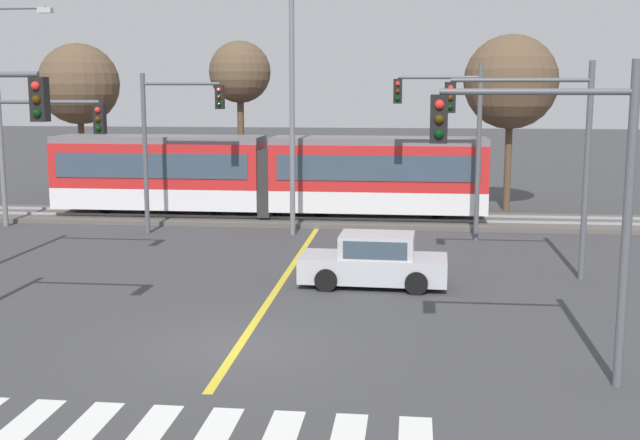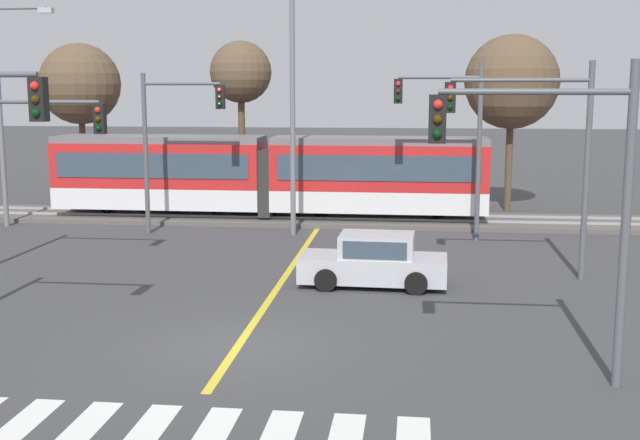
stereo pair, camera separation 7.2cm
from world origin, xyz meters
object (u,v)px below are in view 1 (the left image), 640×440
(traffic_light_far_right, at_px, (451,127))
(bare_tree_far_west, at_px, (79,84))
(sedan_crossing, at_px, (374,262))
(traffic_light_mid_right, at_px, (539,138))
(street_lamp_west, at_px, (4,101))
(street_lamp_centre, at_px, (297,91))
(bare_tree_east, at_px, (511,82))
(traffic_light_far_left, at_px, (171,129))
(light_rail_tram, at_px, (268,173))
(traffic_light_mid_left, at_px, (22,149))
(traffic_light_near_right, at_px, (561,178))
(bare_tree_west, at_px, (240,74))

(traffic_light_far_right, relative_size, bare_tree_far_west, 0.83)
(sedan_crossing, relative_size, bare_tree_far_west, 0.54)
(traffic_light_mid_right, bearing_deg, street_lamp_west, 160.80)
(street_lamp_centre, distance_m, bare_tree_east, 11.45)
(traffic_light_far_left, bearing_deg, street_lamp_centre, 3.78)
(light_rail_tram, xyz_separation_m, traffic_light_mid_left, (-5.73, -10.47, 1.74))
(traffic_light_far_left, bearing_deg, bare_tree_far_west, 128.55)
(light_rail_tram, bearing_deg, traffic_light_near_right, -64.67)
(light_rail_tram, relative_size, bare_tree_west, 2.36)
(traffic_light_near_right, xyz_separation_m, bare_tree_east, (1.76, 22.53, 1.91))
(traffic_light_mid_left, bearing_deg, bare_tree_west, 75.10)
(light_rail_tram, height_order, street_lamp_centre, street_lamp_centre)
(sedan_crossing, relative_size, bare_tree_east, 0.53)
(traffic_light_far_left, bearing_deg, sedan_crossing, -42.55)
(bare_tree_east, bearing_deg, light_rail_tram, -159.70)
(traffic_light_mid_right, distance_m, bare_tree_east, 13.79)
(bare_tree_west, bearing_deg, traffic_light_near_right, -64.36)
(light_rail_tram, distance_m, bare_tree_east, 11.92)
(bare_tree_far_west, height_order, bare_tree_west, bare_tree_far_west)
(traffic_light_mid_right, xyz_separation_m, traffic_light_near_right, (-0.98, -8.88, -0.21))
(traffic_light_near_right, bearing_deg, street_lamp_centre, 114.87)
(sedan_crossing, bearing_deg, traffic_light_far_right, 71.53)
(traffic_light_far_right, bearing_deg, traffic_light_far_left, 179.64)
(sedan_crossing, distance_m, traffic_light_mid_right, 6.06)
(traffic_light_far_right, bearing_deg, bare_tree_far_west, 152.22)
(traffic_light_mid_right, distance_m, street_lamp_centre, 10.34)
(traffic_light_far_left, relative_size, traffic_light_far_right, 0.94)
(street_lamp_west, xyz_separation_m, bare_tree_far_west, (-0.46, 8.62, 0.72))
(traffic_light_near_right, height_order, street_lamp_west, street_lamp_west)
(light_rail_tram, height_order, street_lamp_west, street_lamp_west)
(traffic_light_mid_left, bearing_deg, bare_tree_east, 41.41)
(traffic_light_far_left, relative_size, traffic_light_mid_right, 0.97)
(light_rail_tram, distance_m, sedan_crossing, 12.37)
(sedan_crossing, bearing_deg, bare_tree_far_west, 132.79)
(light_rail_tram, bearing_deg, traffic_light_far_right, -26.53)
(sedan_crossing, bearing_deg, street_lamp_centre, 113.01)
(traffic_light_near_right, relative_size, street_lamp_centre, 0.62)
(bare_tree_west, bearing_deg, sedan_crossing, -64.93)
(traffic_light_mid_right, height_order, bare_tree_far_west, bare_tree_far_west)
(light_rail_tram, relative_size, street_lamp_centre, 1.87)
(traffic_light_near_right, height_order, traffic_light_mid_left, traffic_light_near_right)
(light_rail_tram, bearing_deg, street_lamp_west, -164.89)
(traffic_light_far_right, bearing_deg, bare_tree_east, 68.52)
(traffic_light_near_right, xyz_separation_m, traffic_light_far_right, (-1.26, 14.85, 0.24))
(traffic_light_mid_left, xyz_separation_m, street_lamp_west, (-4.52, 7.70, 1.32))
(street_lamp_west, bearing_deg, bare_tree_far_west, 93.04)
(traffic_light_mid_left, relative_size, street_lamp_centre, 0.58)
(traffic_light_far_left, height_order, traffic_light_far_right, traffic_light_far_right)
(traffic_light_far_right, bearing_deg, street_lamp_centre, 176.17)
(traffic_light_far_right, xyz_separation_m, bare_tree_east, (3.02, 7.68, 1.66))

